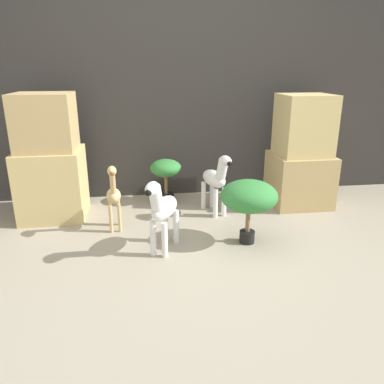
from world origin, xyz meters
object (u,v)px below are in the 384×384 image
at_px(giraffe_figurine, 114,194).
at_px(potted_palm_front, 166,172).
at_px(zebra_left, 162,209).
at_px(potted_palm_back, 249,197).
at_px(zebra_right, 216,179).

relative_size(giraffe_figurine, potted_palm_front, 1.32).
height_order(giraffe_figurine, potted_palm_front, giraffe_figurine).
bearing_deg(zebra_left, potted_palm_back, 4.68).
xyz_separation_m(giraffe_figurine, potted_palm_front, (0.50, 0.66, -0.00)).
relative_size(zebra_right, potted_palm_back, 1.17).
xyz_separation_m(zebra_left, giraffe_figurine, (-0.39, 0.46, -0.01)).
bearing_deg(giraffe_figurine, potted_palm_back, -20.05).
relative_size(zebra_left, giraffe_figurine, 1.00).
relative_size(potted_palm_front, potted_palm_back, 0.89).
bearing_deg(potted_palm_front, potted_palm_back, -60.67).
bearing_deg(zebra_left, giraffe_figurine, 130.81).
xyz_separation_m(potted_palm_front, potted_palm_back, (0.59, -1.06, 0.06)).
distance_m(zebra_left, potted_palm_back, 0.70).
xyz_separation_m(zebra_right, potted_palm_back, (0.13, -0.68, 0.04)).
relative_size(zebra_right, potted_palm_front, 1.32).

